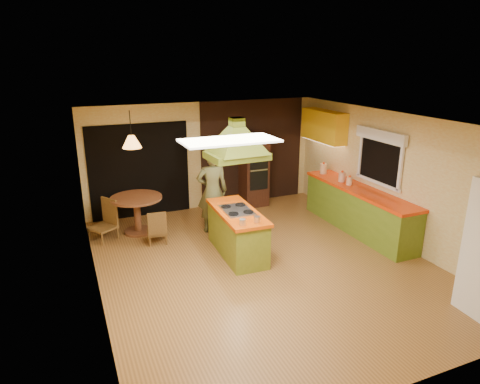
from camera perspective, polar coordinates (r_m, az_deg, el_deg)
name	(u,v)px	position (r m, az deg, el deg)	size (l,w,h in m)	color
ground	(264,263)	(7.64, 3.16, -9.49)	(6.50, 6.50, 0.00)	olive
room_walls	(265,196)	(7.15, 3.33, -0.55)	(5.50, 6.50, 6.50)	beige
ceiling_plane	(266,121)	(6.86, 3.51, 9.41)	(6.50, 6.50, 0.00)	silver
brick_panel	(253,152)	(10.49, 1.69, 5.40)	(2.64, 0.03, 2.50)	#381E14
nook_opening	(140,171)	(9.75, -13.21, 2.76)	(2.20, 0.03, 2.10)	black
right_counter	(358,209)	(9.15, 15.46, -2.25)	(0.62, 3.05, 0.92)	olive
upper_cabinets	(324,126)	(10.11, 11.10, 8.65)	(0.34, 1.40, 0.70)	yellow
window_right	(380,148)	(8.81, 18.22, 5.60)	(0.12, 1.35, 1.06)	black
fluor_panel	(229,141)	(5.34, -1.41, 6.88)	(1.20, 0.60, 0.03)	white
kitchen_island	(237,232)	(7.81, -0.39, -5.34)	(0.74, 1.70, 0.86)	olive
range_hood	(237,132)	(7.29, -0.42, 7.96)	(1.03, 0.77, 0.79)	olive
man	(212,191)	(8.69, -3.71, 0.13)	(0.63, 0.42, 1.74)	brown
wall_oven	(254,169)	(10.28, 1.84, 3.05)	(0.59, 0.60, 1.77)	#412015
dining_table	(137,208)	(8.94, -13.59, -2.03)	(1.03, 1.03, 0.77)	brown
chair_left	(102,221)	(8.82, -17.89, -3.65)	(0.44, 0.44, 0.81)	brown
chair_near	(157,226)	(8.45, -11.06, -4.51)	(0.37, 0.37, 0.68)	brown
pendant_lamp	(132,142)	(8.58, -14.24, 6.52)	(0.37, 0.37, 0.24)	#FF9E3F
canister_large	(323,169)	(9.93, 11.06, 3.07)	(0.15, 0.15, 0.23)	beige
canister_medium	(342,177)	(9.37, 13.45, 1.96)	(0.14, 0.14, 0.20)	beige
canister_small	(349,181)	(9.18, 14.38, 1.42)	(0.12, 0.12, 0.16)	beige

